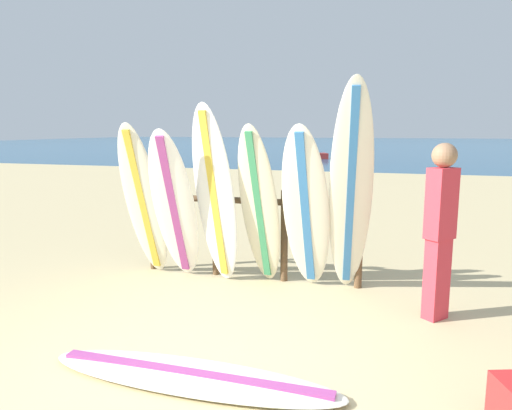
# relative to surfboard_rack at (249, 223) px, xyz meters

# --- Properties ---
(ground_plane) EXTENTS (120.00, 120.00, 0.00)m
(ground_plane) POSITION_rel_surfboard_rack_xyz_m (0.32, -2.64, -0.71)
(ground_plane) COLOR #CCB784
(ocean_water) EXTENTS (120.00, 80.00, 0.01)m
(ocean_water) POSITION_rel_surfboard_rack_xyz_m (0.32, 55.36, -0.70)
(ocean_water) COLOR #1E5984
(ocean_water) RESTS_ON ground
(surfboard_rack) EXTENTS (2.83, 0.09, 1.14)m
(surfboard_rack) POSITION_rel_surfboard_rack_xyz_m (0.00, 0.00, 0.00)
(surfboard_rack) COLOR brown
(surfboard_rack) RESTS_ON ground
(surfboard_leaning_far_left) EXTENTS (0.53, 0.73, 1.96)m
(surfboard_leaning_far_left) POSITION_rel_surfboard_rack_xyz_m (-1.26, -0.38, 0.27)
(surfboard_leaning_far_left) COLOR silver
(surfboard_leaning_far_left) RESTS_ON ground
(surfboard_leaning_left) EXTENTS (0.58, 0.84, 1.89)m
(surfboard_leaning_left) POSITION_rel_surfboard_rack_xyz_m (-0.81, -0.44, 0.24)
(surfboard_leaning_left) COLOR white
(surfboard_leaning_left) RESTS_ON ground
(surfboard_leaning_center_left) EXTENTS (0.60, 0.65, 2.18)m
(surfboard_leaning_center_left) POSITION_rel_surfboard_rack_xyz_m (-0.29, -0.40, 0.38)
(surfboard_leaning_center_left) COLOR white
(surfboard_leaning_center_left) RESTS_ON ground
(surfboard_leaning_center) EXTENTS (0.54, 0.75, 1.95)m
(surfboard_leaning_center) POSITION_rel_surfboard_rack_xyz_m (0.23, -0.33, 0.27)
(surfboard_leaning_center) COLOR beige
(surfboard_leaning_center) RESTS_ON ground
(surfboard_leaning_center_right) EXTENTS (0.57, 0.85, 1.94)m
(surfboard_leaning_center_right) POSITION_rel_surfboard_rack_xyz_m (0.79, -0.39, 0.26)
(surfboard_leaning_center_right) COLOR silver
(surfboard_leaning_center_right) RESTS_ON ground
(surfboard_leaning_right) EXTENTS (0.60, 1.06, 2.40)m
(surfboard_leaning_right) POSITION_rel_surfboard_rack_xyz_m (1.28, -0.44, 0.49)
(surfboard_leaning_right) COLOR silver
(surfboard_leaning_right) RESTS_ON ground
(surfboard_lying_on_sand) EXTENTS (2.35, 0.54, 0.08)m
(surfboard_lying_on_sand) POSITION_rel_surfboard_rack_xyz_m (0.33, -2.51, -0.67)
(surfboard_lying_on_sand) COLOR white
(surfboard_lying_on_sand) RESTS_ON ground
(beachgoer_standing) EXTENTS (0.32, 0.33, 1.75)m
(beachgoer_standing) POSITION_rel_surfboard_rack_xyz_m (2.18, -0.72, 0.25)
(beachgoer_standing) COLOR #D8333F
(beachgoer_standing) RESTS_ON ground
(small_boat_offshore) EXTENTS (2.89, 2.04, 0.71)m
(small_boat_offshore) POSITION_rel_surfboard_rack_xyz_m (-3.82, 23.94, -0.45)
(small_boat_offshore) COLOR #B22D28
(small_boat_offshore) RESTS_ON ocean_water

